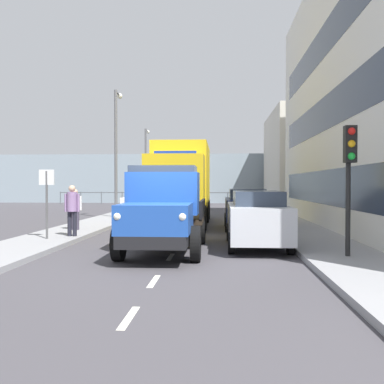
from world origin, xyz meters
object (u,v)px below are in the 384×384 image
car_white_oppositeside_0 (146,204)px  car_teal_oppositeside_1 (162,200)px  truck_vintage_blue (164,211)px  lamp_post_promenade (116,142)px  street_sign (47,192)px  car_grey_oppositeside_2 (172,197)px  car_silver_kerbside_near (257,218)px  pedestrian_couple_a (72,206)px  car_navy_kerbside_1 (246,208)px  pedestrian_by_lamp (75,206)px  traffic_light_near (350,162)px  lorry_cargo_yellow (182,181)px  lamp_post_far (146,160)px

car_white_oppositeside_0 → car_teal_oppositeside_1: size_ratio=0.96×
car_teal_oppositeside_1 → truck_vintage_blue: bearing=98.0°
lamp_post_promenade → street_sign: size_ratio=3.05×
truck_vintage_blue → car_grey_oppositeside_2: size_ratio=1.40×
car_silver_kerbside_near → lamp_post_promenade: bearing=-56.1°
pedestrian_couple_a → lamp_post_promenade: size_ratio=0.25×
car_navy_kerbside_1 → car_grey_oppositeside_2: (4.85, -14.52, 0.00)m
pedestrian_by_lamp → lamp_post_promenade: size_ratio=0.23×
truck_vintage_blue → car_navy_kerbside_1: (-2.68, -6.66, -0.28)m
pedestrian_couple_a → car_teal_oppositeside_1: bearing=-95.8°
car_teal_oppositeside_1 → traffic_light_near: traffic_light_near is taller
truck_vintage_blue → car_white_oppositeside_0: (2.16, -9.80, -0.28)m
traffic_light_near → street_sign: size_ratio=1.42×
truck_vintage_blue → car_silver_kerbside_near: bearing=-153.8°
lorry_cargo_yellow → traffic_light_near: bearing=116.7°
car_silver_kerbside_near → street_sign: street_sign is taller
car_navy_kerbside_1 → car_white_oppositeside_0: same height
lorry_cargo_yellow → car_teal_oppositeside_1: size_ratio=1.88×
car_navy_kerbside_1 → car_white_oppositeside_0: bearing=-33.0°
car_navy_kerbside_1 → car_grey_oppositeside_2: size_ratio=1.05×
car_white_oppositeside_0 → street_sign: street_sign is taller
car_teal_oppositeside_1 → car_grey_oppositeside_2: bearing=-90.0°
car_silver_kerbside_near → pedestrian_by_lamp: 7.47m
car_grey_oppositeside_2 → lamp_post_far: lamp_post_far is taller
truck_vintage_blue → lamp_post_promenade: bearing=-70.3°
car_navy_kerbside_1 → lamp_post_promenade: 8.86m
lorry_cargo_yellow → street_sign: size_ratio=3.65×
street_sign → lamp_post_far: bearing=-89.3°
pedestrian_couple_a → lamp_post_far: size_ratio=0.28×
car_silver_kerbside_near → car_white_oppositeside_0: bearing=-60.2°
car_grey_oppositeside_2 → street_sign: size_ratio=1.79×
car_white_oppositeside_0 → car_grey_oppositeside_2: size_ratio=1.04×
lorry_cargo_yellow → traffic_light_near: size_ratio=2.56×
traffic_light_near → pedestrian_by_lamp: bearing=-32.9°
truck_vintage_blue → pedestrian_by_lamp: (4.06, -4.53, -0.10)m
car_teal_oppositeside_1 → pedestrian_couple_a: (1.32, 12.95, 0.28)m
street_sign → traffic_light_near: bearing=161.6°
truck_vintage_blue → lamp_post_far: (4.31, -22.22, 2.66)m
car_navy_kerbside_1 → street_sign: (6.74, 4.88, 0.79)m
car_navy_kerbside_1 → car_grey_oppositeside_2: 15.31m
car_white_oppositeside_0 → lamp_post_promenade: size_ratio=0.61×
lamp_post_far → street_sign: (-0.25, 20.44, -2.16)m
car_white_oppositeside_0 → car_grey_oppositeside_2: 11.38m
car_grey_oppositeside_2 → lamp_post_promenade: (1.90, 9.83, 3.32)m
lamp_post_far → pedestrian_couple_a: bearing=92.4°
car_silver_kerbside_near → lamp_post_far: lamp_post_far is taller
car_navy_kerbside_1 → traffic_light_near: bearing=104.7°
car_navy_kerbside_1 → street_sign: street_sign is taller
pedestrian_couple_a → pedestrian_by_lamp: bearing=-73.9°
street_sign → lamp_post_promenade: bearing=-90.0°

